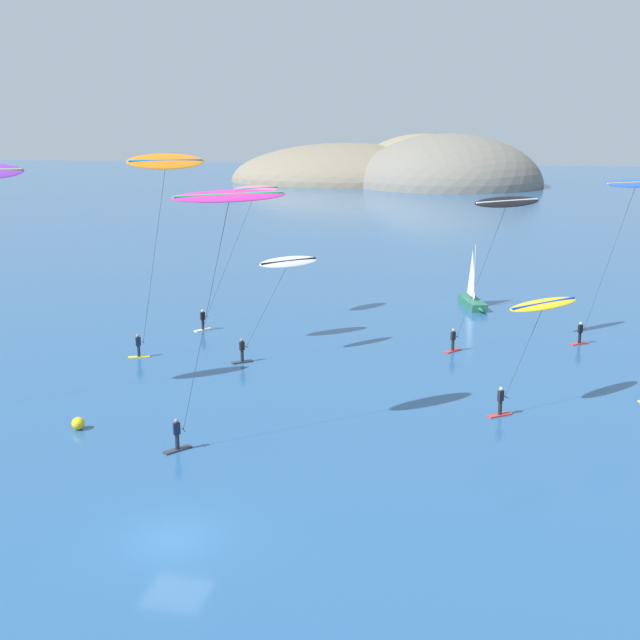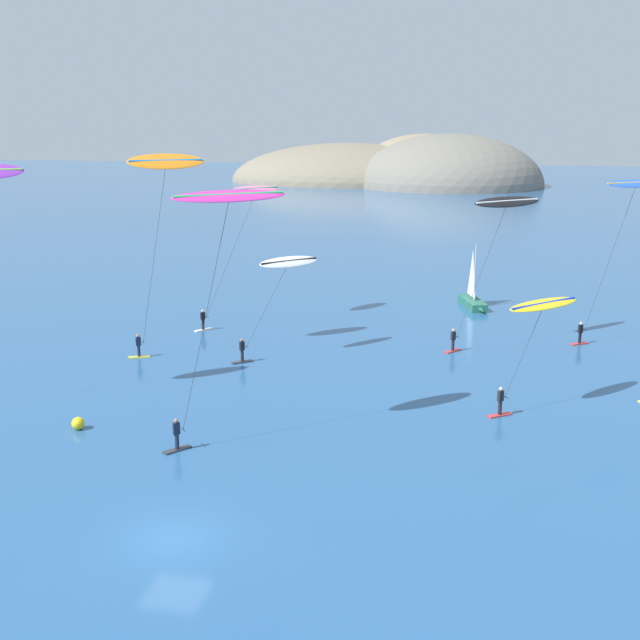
{
  "view_description": "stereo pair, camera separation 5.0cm",
  "coord_description": "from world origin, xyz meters",
  "px_view_note": "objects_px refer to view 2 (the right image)",
  "views": [
    {
      "loc": [
        11.72,
        -27.18,
        16.15
      ],
      "look_at": [
        1.33,
        21.91,
        3.77
      ],
      "focal_mm": 45.0,
      "sensor_mm": 36.0,
      "label": 1
    },
    {
      "loc": [
        11.77,
        -27.17,
        16.15
      ],
      "look_at": [
        1.33,
        21.91,
        3.77
      ],
      "focal_mm": 45.0,
      "sensor_mm": 36.0,
      "label": 2
    }
  ],
  "objects_px": {
    "sailboat_near": "(474,301)",
    "kitesurfer_black": "(503,214)",
    "kitesurfer_blue": "(633,194)",
    "marker_buoy": "(78,423)",
    "kitesurfer_orange": "(164,175)",
    "kitesurfer_magenta": "(226,213)",
    "kitesurfer_white": "(284,271)",
    "kitesurfer_yellow": "(540,314)",
    "kitesurfer_pink": "(252,201)"
  },
  "relations": [
    {
      "from": "kitesurfer_magenta",
      "to": "kitesurfer_yellow",
      "type": "xyz_separation_m",
      "value": [
        15.72,
        8.6,
        -6.27
      ]
    },
    {
      "from": "kitesurfer_blue",
      "to": "kitesurfer_white",
      "type": "xyz_separation_m",
      "value": [
        -24.16,
        -9.75,
        -4.98
      ]
    },
    {
      "from": "kitesurfer_magenta",
      "to": "kitesurfer_yellow",
      "type": "relative_size",
      "value": 2.05
    },
    {
      "from": "kitesurfer_black",
      "to": "marker_buoy",
      "type": "height_order",
      "value": "kitesurfer_black"
    },
    {
      "from": "kitesurfer_magenta",
      "to": "kitesurfer_white",
      "type": "bearing_deg",
      "value": 94.5
    },
    {
      "from": "kitesurfer_pink",
      "to": "kitesurfer_orange",
      "type": "bearing_deg",
      "value": -105.53
    },
    {
      "from": "kitesurfer_magenta",
      "to": "marker_buoy",
      "type": "xyz_separation_m",
      "value": [
        -8.59,
        -0.35,
        -11.49
      ]
    },
    {
      "from": "kitesurfer_magenta",
      "to": "kitesurfer_white",
      "type": "relative_size",
      "value": 1.84
    },
    {
      "from": "kitesurfer_white",
      "to": "kitesurfer_orange",
      "type": "distance_m",
      "value": 10.51
    },
    {
      "from": "sailboat_near",
      "to": "kitesurfer_orange",
      "type": "distance_m",
      "value": 30.95
    },
    {
      "from": "kitesurfer_orange",
      "to": "kitesurfer_magenta",
      "type": "bearing_deg",
      "value": -57.52
    },
    {
      "from": "kitesurfer_magenta",
      "to": "kitesurfer_white",
      "type": "xyz_separation_m",
      "value": [
        -1.26,
        16.02,
        -5.8
      ]
    },
    {
      "from": "sailboat_near",
      "to": "kitesurfer_black",
      "type": "xyz_separation_m",
      "value": [
        1.97,
        -11.77,
        9.11
      ]
    },
    {
      "from": "kitesurfer_magenta",
      "to": "kitesurfer_orange",
      "type": "height_order",
      "value": "kitesurfer_orange"
    },
    {
      "from": "sailboat_near",
      "to": "kitesurfer_pink",
      "type": "bearing_deg",
      "value": -153.94
    },
    {
      "from": "kitesurfer_orange",
      "to": "kitesurfer_black",
      "type": "bearing_deg",
      "value": 18.57
    },
    {
      "from": "kitesurfer_yellow",
      "to": "kitesurfer_white",
      "type": "distance_m",
      "value": 18.54
    },
    {
      "from": "kitesurfer_yellow",
      "to": "kitesurfer_orange",
      "type": "relative_size",
      "value": 0.45
    },
    {
      "from": "kitesurfer_blue",
      "to": "kitesurfer_white",
      "type": "bearing_deg",
      "value": -158.02
    },
    {
      "from": "kitesurfer_black",
      "to": "marker_buoy",
      "type": "distance_m",
      "value": 32.99
    },
    {
      "from": "kitesurfer_pink",
      "to": "kitesurfer_black",
      "type": "bearing_deg",
      "value": -8.67
    },
    {
      "from": "kitesurfer_pink",
      "to": "kitesurfer_white",
      "type": "height_order",
      "value": "kitesurfer_pink"
    },
    {
      "from": "kitesurfer_white",
      "to": "marker_buoy",
      "type": "xyz_separation_m",
      "value": [
        -7.33,
        -16.37,
        -5.69
      ]
    },
    {
      "from": "sailboat_near",
      "to": "kitesurfer_yellow",
      "type": "bearing_deg",
      "value": -80.77
    },
    {
      "from": "kitesurfer_yellow",
      "to": "sailboat_near",
      "type": "bearing_deg",
      "value": 99.23
    },
    {
      "from": "kitesurfer_magenta",
      "to": "kitesurfer_pink",
      "type": "relative_size",
      "value": 1.16
    },
    {
      "from": "sailboat_near",
      "to": "kitesurfer_yellow",
      "type": "xyz_separation_m",
      "value": [
        4.12,
        -25.38,
        4.93
      ]
    },
    {
      "from": "kitesurfer_yellow",
      "to": "kitesurfer_blue",
      "type": "distance_m",
      "value": 19.39
    },
    {
      "from": "sailboat_near",
      "to": "kitesurfer_orange",
      "type": "xyz_separation_m",
      "value": [
        -20.85,
        -19.44,
        12.06
      ]
    },
    {
      "from": "sailboat_near",
      "to": "kitesurfer_black",
      "type": "height_order",
      "value": "kitesurfer_black"
    },
    {
      "from": "kitesurfer_orange",
      "to": "kitesurfer_white",
      "type": "bearing_deg",
      "value": 10.48
    },
    {
      "from": "kitesurfer_black",
      "to": "kitesurfer_yellow",
      "type": "bearing_deg",
      "value": -81.0
    },
    {
      "from": "sailboat_near",
      "to": "kitesurfer_blue",
      "type": "relative_size",
      "value": 0.49
    },
    {
      "from": "kitesurfer_magenta",
      "to": "kitesurfer_black",
      "type": "bearing_deg",
      "value": 58.59
    },
    {
      "from": "kitesurfer_yellow",
      "to": "kitesurfer_orange",
      "type": "xyz_separation_m",
      "value": [
        -24.98,
        5.94,
        7.13
      ]
    },
    {
      "from": "sailboat_near",
      "to": "kitesurfer_black",
      "type": "distance_m",
      "value": 15.01
    },
    {
      "from": "kitesurfer_magenta",
      "to": "kitesurfer_orange",
      "type": "relative_size",
      "value": 0.92
    },
    {
      "from": "kitesurfer_yellow",
      "to": "marker_buoy",
      "type": "xyz_separation_m",
      "value": [
        -24.31,
        -8.96,
        -5.22
      ]
    },
    {
      "from": "kitesurfer_blue",
      "to": "marker_buoy",
      "type": "xyz_separation_m",
      "value": [
        -31.48,
        -26.12,
        -10.68
      ]
    },
    {
      "from": "sailboat_near",
      "to": "kitesurfer_pink",
      "type": "height_order",
      "value": "kitesurfer_pink"
    },
    {
      "from": "sailboat_near",
      "to": "kitesurfer_white",
      "type": "xyz_separation_m",
      "value": [
        -12.86,
        -17.96,
        5.4
      ]
    },
    {
      "from": "kitesurfer_blue",
      "to": "kitesurfer_white",
      "type": "relative_size",
      "value": 1.72
    },
    {
      "from": "kitesurfer_pink",
      "to": "marker_buoy",
      "type": "bearing_deg",
      "value": -95.14
    },
    {
      "from": "kitesurfer_black",
      "to": "kitesurfer_blue",
      "type": "xyz_separation_m",
      "value": [
        9.33,
        3.56,
        1.28
      ]
    },
    {
      "from": "kitesurfer_orange",
      "to": "marker_buoy",
      "type": "xyz_separation_m",
      "value": [
        0.67,
        -14.9,
        -12.35
      ]
    },
    {
      "from": "kitesurfer_black",
      "to": "kitesurfer_pink",
      "type": "bearing_deg",
      "value": 171.33
    },
    {
      "from": "kitesurfer_white",
      "to": "kitesurfer_orange",
      "type": "bearing_deg",
      "value": -169.52
    },
    {
      "from": "kitesurfer_black",
      "to": "kitesurfer_blue",
      "type": "height_order",
      "value": "kitesurfer_blue"
    },
    {
      "from": "kitesurfer_orange",
      "to": "marker_buoy",
      "type": "bearing_deg",
      "value": -87.43
    },
    {
      "from": "kitesurfer_white",
      "to": "kitesurfer_orange",
      "type": "xyz_separation_m",
      "value": [
        -8.0,
        -1.48,
        6.66
      ]
    }
  ]
}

